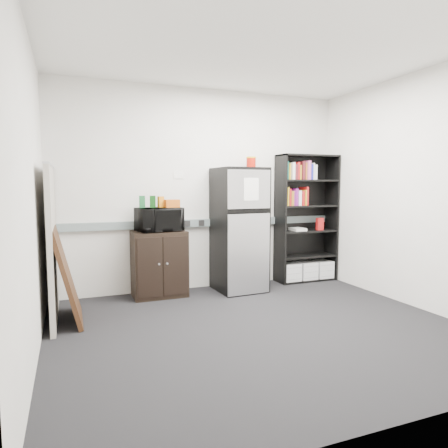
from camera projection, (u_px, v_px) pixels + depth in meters
name	position (u px, v px, depth m)	size (l,w,h in m)	color
floor	(260.00, 328.00, 3.95)	(4.00, 4.00, 0.00)	black
wall_back	(204.00, 190.00, 5.45)	(4.00, 0.02, 2.70)	silver
wall_right	(418.00, 191.00, 4.55)	(0.02, 3.50, 2.70)	silver
wall_left	(30.00, 193.00, 3.10)	(0.02, 3.50, 2.70)	silver
ceiling	(262.00, 46.00, 3.70)	(4.00, 3.50, 0.02)	white
electrical_raceway	(204.00, 223.00, 5.46)	(3.92, 0.05, 0.10)	slate
wall_note	(179.00, 175.00, 5.30)	(0.14, 0.00, 0.10)	white
bookshelf	(306.00, 219.00, 5.87)	(0.90, 0.34, 1.85)	black
cubicle_partition	(52.00, 242.00, 4.19)	(0.06, 1.30, 1.62)	gray
cabinet	(159.00, 264.00, 5.06)	(0.67, 0.45, 0.84)	black
microwave	(159.00, 220.00, 4.99)	(0.54, 0.36, 0.30)	black
snack_box_a	(142.00, 202.00, 4.93)	(0.07, 0.05, 0.15)	#19592B
snack_box_b	(153.00, 202.00, 4.98)	(0.07, 0.05, 0.15)	#0D3D0F
snack_box_c	(161.00, 202.00, 5.02)	(0.07, 0.05, 0.14)	#C77012
snack_bag	(172.00, 204.00, 5.02)	(0.18, 0.10, 0.10)	#BD5412
refrigerator	(239.00, 230.00, 5.34)	(0.65, 0.67, 1.64)	black
coffee_can	(251.00, 162.00, 5.45)	(0.13, 0.13, 0.18)	#AE1508
framed_poster	(67.00, 274.00, 4.11)	(0.28, 0.78, 0.98)	black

